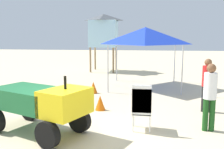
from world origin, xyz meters
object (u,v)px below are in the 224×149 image
Objects in this scene: traffic_cone_near at (100,103)px; traffic_cone_far at (93,87)px; stacked_plastic_chairs at (142,104)px; popup_canopy at (145,36)px; lifeguard_near_left at (207,82)px; surfboard_pile at (5,97)px; lifeguard_near_center at (210,93)px; lifeguard_tower at (104,30)px; utility_cart at (41,102)px.

traffic_cone_far is at bearing 107.28° from traffic_cone_near.
stacked_plastic_chairs reaches higher than traffic_cone_far.
traffic_cone_near is at bearing -108.25° from popup_canopy.
popup_canopy reaches higher than traffic_cone_far.
lifeguard_near_left reaches higher than stacked_plastic_chairs.
surfboard_pile is at bearing -142.55° from traffic_cone_far.
popup_canopy reaches higher than lifeguard_near_left.
traffic_cone_far is (-3.82, 3.85, -0.74)m from lifeguard_near_center.
surfboard_pile is 0.68× the size of lifeguard_tower.
surfboard_pile is at bearing -102.07° from lifeguard_tower.
popup_canopy is at bearing 117.23° from lifeguard_near_left.
utility_cart is 5.79× the size of traffic_cone_near.
popup_canopy is at bearing 39.49° from traffic_cone_far.
utility_cart reaches higher than traffic_cone_near.
popup_canopy is (-2.00, 3.89, 1.45)m from lifeguard_near_left.
utility_cart reaches higher than stacked_plastic_chairs.
utility_cart is 5.68× the size of traffic_cone_far.
lifeguard_near_center is at bearing -25.06° from traffic_cone_near.
surfboard_pile is 5.48× the size of traffic_cone_near.
lifeguard_near_left reaches higher than traffic_cone_far.
lifeguard_near_center is (6.58, -1.74, 0.75)m from surfboard_pile.
traffic_cone_near is 2.53m from traffic_cone_far.
stacked_plastic_chairs is 2.47× the size of traffic_cone_near.
lifeguard_near_center is at bearing -73.22° from popup_canopy.
lifeguard_near_left is at bearing -0.16° from surfboard_pile.
traffic_cone_far is (-0.75, 2.42, 0.00)m from traffic_cone_near.
traffic_cone_near is (1.06, 2.19, -0.54)m from utility_cart.
lifeguard_near_center is at bearing -100.19° from lifeguard_near_left.
popup_canopy is at bearing 38.35° from surfboard_pile.
stacked_plastic_chairs is 0.45× the size of surfboard_pile.
traffic_cone_far is at bearing 86.22° from utility_cart.
lifeguard_tower is (-4.92, 9.22, 1.84)m from lifeguard_near_left.
lifeguard_tower is 7.94× the size of traffic_cone_far.
popup_canopy is at bearing 90.09° from stacked_plastic_chairs.
surfboard_pile is (-2.46, 2.50, -0.55)m from utility_cart.
utility_cart is 11.89m from lifeguard_tower.
lifeguard_near_left is 4.61m from popup_canopy.
popup_canopy reaches higher than stacked_plastic_chairs.
lifeguard_tower is at bearing 104.69° from stacked_plastic_chairs.
popup_canopy is 6.30× the size of traffic_cone_far.
utility_cart is 2.34× the size of stacked_plastic_chairs.
utility_cart is 1.64× the size of lifeguard_near_center.
utility_cart reaches higher than traffic_cone_far.
traffic_cone_far is (2.76, 2.11, 0.01)m from surfboard_pile.
lifeguard_near_center reaches higher than lifeguard_near_left.
traffic_cone_far is at bearing 37.45° from surfboard_pile.
stacked_plastic_chairs is at bearing -75.31° from lifeguard_tower.
lifeguard_near_left is at bearing 4.84° from traffic_cone_near.
lifeguard_near_left reaches higher than traffic_cone_near.
traffic_cone_far is (-2.13, -1.75, -2.18)m from popup_canopy.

